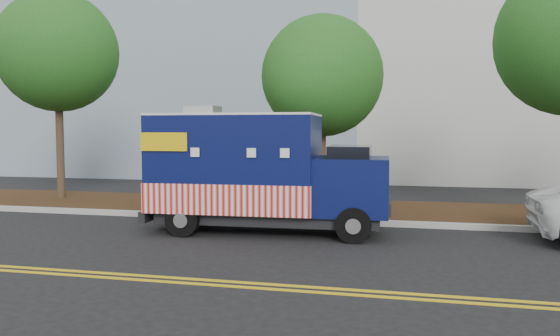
# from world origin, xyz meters

# --- Properties ---
(ground) EXTENTS (120.00, 120.00, 0.00)m
(ground) POSITION_xyz_m (0.00, 0.00, 0.00)
(ground) COLOR black
(ground) RESTS_ON ground
(curb) EXTENTS (120.00, 0.18, 0.15)m
(curb) POSITION_xyz_m (0.00, 1.40, 0.07)
(curb) COLOR #9E9E99
(curb) RESTS_ON ground
(mulch_strip) EXTENTS (120.00, 4.00, 0.15)m
(mulch_strip) POSITION_xyz_m (0.00, 3.50, 0.07)
(mulch_strip) COLOR black
(mulch_strip) RESTS_ON ground
(centerline_near) EXTENTS (120.00, 0.10, 0.01)m
(centerline_near) POSITION_xyz_m (0.00, -4.45, 0.01)
(centerline_near) COLOR gold
(centerline_near) RESTS_ON ground
(centerline_far) EXTENTS (120.00, 0.10, 0.01)m
(centerline_far) POSITION_xyz_m (0.00, -4.70, 0.01)
(centerline_far) COLOR gold
(centerline_far) RESTS_ON ground
(tree_a) EXTENTS (4.04, 4.04, 7.14)m
(tree_a) POSITION_xyz_m (-7.32, 3.64, 5.10)
(tree_a) COLOR #38281C
(tree_a) RESTS_ON ground
(tree_b) EXTENTS (3.69, 3.69, 5.96)m
(tree_b) POSITION_xyz_m (1.71, 3.80, 4.11)
(tree_b) COLOR #38281C
(tree_b) RESTS_ON ground
(sign_post) EXTENTS (0.06, 0.06, 2.40)m
(sign_post) POSITION_xyz_m (-2.39, 1.67, 1.20)
(sign_post) COLOR #473828
(sign_post) RESTS_ON ground
(food_truck) EXTENTS (5.91, 2.45, 3.06)m
(food_truck) POSITION_xyz_m (0.73, -0.05, 1.39)
(food_truck) COLOR black
(food_truck) RESTS_ON ground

